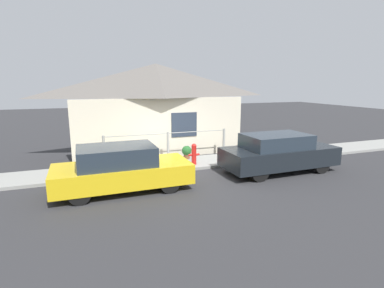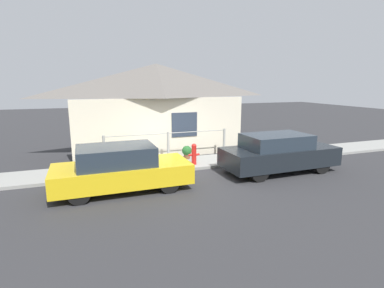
{
  "view_description": "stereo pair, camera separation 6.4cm",
  "coord_description": "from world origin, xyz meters",
  "px_view_note": "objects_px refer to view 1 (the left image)",
  "views": [
    {
      "loc": [
        -3.05,
        -9.52,
        3.06
      ],
      "look_at": [
        0.56,
        0.3,
        0.9
      ],
      "focal_mm": 28.0,
      "sensor_mm": 36.0,
      "label": 1
    },
    {
      "loc": [
        -2.99,
        -9.54,
        3.06
      ],
      "look_at": [
        0.56,
        0.3,
        0.9
      ],
      "focal_mm": 28.0,
      "sensor_mm": 36.0,
      "label": 2
    }
  ],
  "objects_px": {
    "car_left": "(121,169)",
    "car_right": "(278,153)",
    "potted_plant_by_fence": "(106,158)",
    "fire_hydrant": "(194,153)",
    "potted_plant_near_hydrant": "(187,151)"
  },
  "relations": [
    {
      "from": "car_left",
      "to": "car_right",
      "type": "distance_m",
      "value": 5.35
    },
    {
      "from": "car_left",
      "to": "potted_plant_by_fence",
      "type": "height_order",
      "value": "car_left"
    },
    {
      "from": "car_right",
      "to": "fire_hydrant",
      "type": "bearing_deg",
      "value": 147.83
    },
    {
      "from": "car_right",
      "to": "car_left",
      "type": "bearing_deg",
      "value": 179.14
    },
    {
      "from": "car_right",
      "to": "potted_plant_by_fence",
      "type": "bearing_deg",
      "value": 155.9
    },
    {
      "from": "fire_hydrant",
      "to": "potted_plant_near_hydrant",
      "type": "xyz_separation_m",
      "value": [
        0.02,
        0.88,
        -0.12
      ]
    },
    {
      "from": "car_left",
      "to": "potted_plant_near_hydrant",
      "type": "height_order",
      "value": "car_left"
    },
    {
      "from": "potted_plant_near_hydrant",
      "to": "fire_hydrant",
      "type": "bearing_deg",
      "value": -91.55
    },
    {
      "from": "car_right",
      "to": "fire_hydrant",
      "type": "height_order",
      "value": "car_right"
    },
    {
      "from": "car_right",
      "to": "potted_plant_near_hydrant",
      "type": "relative_size",
      "value": 7.8
    },
    {
      "from": "car_left",
      "to": "potted_plant_by_fence",
      "type": "bearing_deg",
      "value": 95.43
    },
    {
      "from": "potted_plant_near_hydrant",
      "to": "potted_plant_by_fence",
      "type": "height_order",
      "value": "potted_plant_by_fence"
    },
    {
      "from": "fire_hydrant",
      "to": "potted_plant_near_hydrant",
      "type": "relative_size",
      "value": 1.51
    },
    {
      "from": "car_right",
      "to": "potted_plant_by_fence",
      "type": "distance_m",
      "value": 6.1
    },
    {
      "from": "car_right",
      "to": "fire_hydrant",
      "type": "relative_size",
      "value": 5.16
    }
  ]
}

